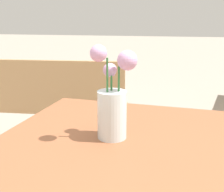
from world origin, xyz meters
The scene contains 3 objects.
table_front centered at (0.00, 0.00, 0.63)m, with size 0.90×0.98×0.73m.
flower_vase centered at (-0.02, 0.04, 0.84)m, with size 0.15×0.13×0.33m.
bench_near centered at (-0.92, 1.10, 0.45)m, with size 1.50×0.52×0.85m.
Camera 1 is at (0.20, -0.87, 1.14)m, focal length 45.00 mm.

